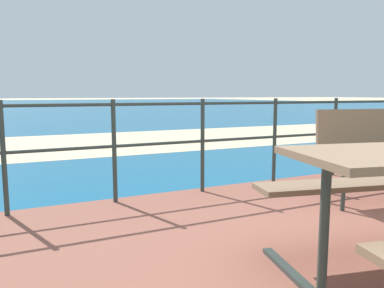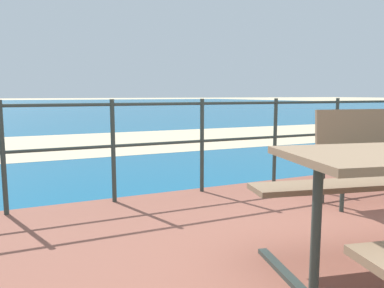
% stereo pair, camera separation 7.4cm
% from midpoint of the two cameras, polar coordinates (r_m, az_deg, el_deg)
% --- Properties ---
extents(sea_water, '(90.00, 90.00, 0.01)m').
position_cam_midpoint_polar(sea_water, '(41.27, -22.15, 5.37)').
color(sea_water, '#145B84').
rests_on(sea_water, ground).
extents(beach_strip, '(54.03, 4.65, 0.01)m').
position_cam_midpoint_polar(beach_strip, '(9.18, -12.80, 0.24)').
color(beach_strip, beige).
rests_on(beach_strip, ground).
extents(park_bench, '(1.51, 0.63, 0.93)m').
position_cam_midpoint_polar(park_bench, '(4.30, 27.44, -0.32)').
color(park_bench, '#7A6047').
rests_on(park_bench, patio_paving).
extents(railing_fence, '(5.94, 0.04, 1.03)m').
position_cam_midpoint_polar(railing_fence, '(4.14, 2.04, 1.38)').
color(railing_fence, '#2D3833').
rests_on(railing_fence, patio_paving).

